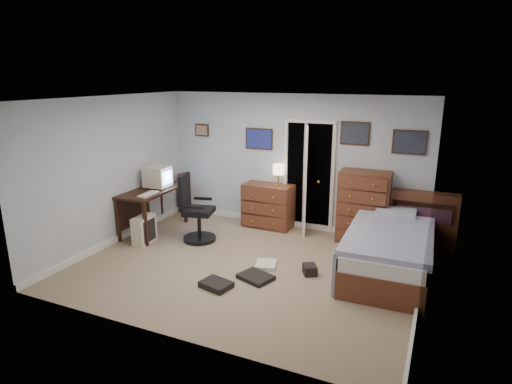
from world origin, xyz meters
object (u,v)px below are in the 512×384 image
at_px(computer_desk, 149,198).
at_px(office_chair, 195,215).
at_px(bed, 388,250).
at_px(low_dresser, 268,206).
at_px(tall_dresser, 363,207).

distance_m(computer_desk, office_chair, 1.05).
bearing_deg(bed, low_dresser, 153.24).
bearing_deg(office_chair, low_dresser, 39.42).
relative_size(low_dresser, tall_dresser, 0.75).
distance_m(low_dresser, bed, 2.61).
bearing_deg(tall_dresser, computer_desk, -166.01).
bearing_deg(low_dresser, tall_dresser, 1.31).
bearing_deg(tall_dresser, office_chair, -159.05).
bearing_deg(office_chair, bed, -12.35).
xyz_separation_m(tall_dresser, bed, (0.57, -1.09, -0.28)).
relative_size(tall_dresser, bed, 0.56).
xyz_separation_m(computer_desk, bed, (4.28, -0.01, -0.29)).
relative_size(computer_desk, low_dresser, 1.54).
relative_size(computer_desk, office_chair, 1.22).
distance_m(office_chair, tall_dresser, 2.92).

